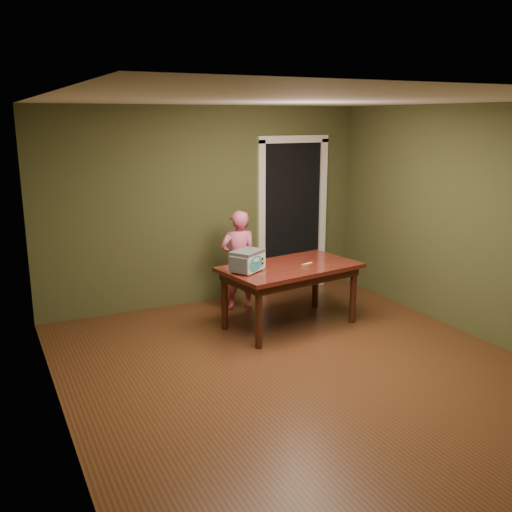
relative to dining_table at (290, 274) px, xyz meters
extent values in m
plane|color=#513017|center=(-0.51, -1.13, -0.65)|extent=(5.00, 5.00, 0.00)
cube|color=#434424|center=(-0.51, 1.37, 0.65)|extent=(4.50, 0.02, 2.60)
cube|color=#434424|center=(-2.76, -1.13, 0.65)|extent=(0.02, 5.00, 2.60)
cube|color=#434424|center=(1.74, -1.13, 0.65)|extent=(0.02, 5.00, 2.60)
cube|color=white|center=(-0.51, -1.13, 1.95)|extent=(4.50, 5.00, 0.02)
cube|color=black|center=(0.79, 1.67, 0.40)|extent=(0.90, 0.60, 2.10)
cube|color=black|center=(0.79, 1.35, 0.40)|extent=(0.90, 0.02, 2.10)
cube|color=white|center=(0.29, 1.34, 0.40)|extent=(0.10, 0.06, 2.20)
cube|color=white|center=(1.29, 1.34, 0.40)|extent=(0.10, 0.06, 2.20)
cube|color=white|center=(0.79, 1.34, 1.50)|extent=(1.10, 0.06, 0.10)
cube|color=#3D140D|center=(0.00, 0.00, 0.07)|extent=(1.72, 1.13, 0.05)
cube|color=black|center=(0.00, 0.00, 0.00)|extent=(1.58, 0.99, 0.10)
cylinder|color=black|center=(-0.64, -0.45, -0.30)|extent=(0.08, 0.08, 0.70)
cylinder|color=black|center=(-0.74, 0.24, -0.30)|extent=(0.08, 0.08, 0.70)
cylinder|color=black|center=(0.74, -0.24, -0.30)|extent=(0.08, 0.08, 0.70)
cylinder|color=black|center=(0.64, 0.45, -0.30)|extent=(0.08, 0.08, 0.70)
cylinder|color=#4C4F54|center=(-0.64, -0.18, 0.11)|extent=(0.02, 0.02, 0.02)
cylinder|color=#4C4F54|center=(-0.75, -0.01, 0.11)|extent=(0.02, 0.02, 0.02)
cylinder|color=#4C4F54|center=(-0.39, -0.02, 0.11)|extent=(0.02, 0.02, 0.02)
cylinder|color=#4C4F54|center=(-0.49, 0.15, 0.11)|extent=(0.02, 0.02, 0.02)
cube|color=silver|center=(-0.57, -0.01, 0.22)|extent=(0.45, 0.41, 0.21)
cube|color=#4C4F54|center=(-0.57, -0.01, 0.33)|extent=(0.45, 0.42, 0.03)
cube|color=#4C4F54|center=(-0.73, -0.12, 0.22)|extent=(0.14, 0.21, 0.16)
cube|color=#4C4F54|center=(-0.41, 0.09, 0.22)|extent=(0.14, 0.21, 0.16)
ellipsoid|color=teal|center=(-0.52, -0.14, 0.22)|extent=(0.24, 0.15, 0.17)
cylinder|color=black|center=(-0.40, -0.07, 0.24)|extent=(0.03, 0.02, 0.02)
cylinder|color=black|center=(-0.40, -0.07, 0.19)|extent=(0.02, 0.02, 0.02)
cylinder|color=silver|center=(0.12, -0.14, 0.11)|extent=(0.10, 0.10, 0.02)
cylinder|color=#432516|center=(0.12, -0.14, 0.12)|extent=(0.09, 0.09, 0.01)
cube|color=#FFF86E|center=(0.21, -0.03, 0.10)|extent=(0.18, 0.08, 0.01)
imported|color=#DA5A81|center=(-0.29, 0.84, 0.00)|extent=(0.52, 0.38, 1.30)
camera|label=1|loc=(-3.24, -5.63, 1.80)|focal=40.00mm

